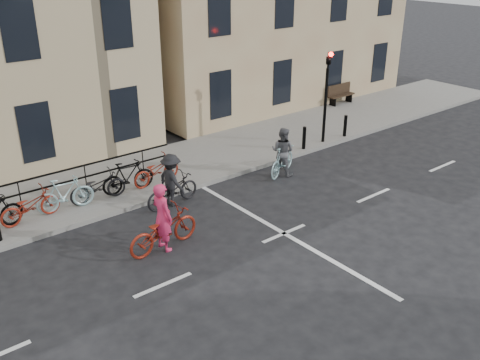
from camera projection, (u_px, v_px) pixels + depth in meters
ground at (284, 234)px, 15.22m from camera, size 120.00×120.00×0.00m
sidewalk at (66, 198)px, 17.18m from camera, size 46.00×4.00×0.15m
traffic_light at (327, 86)px, 20.85m from camera, size 0.18×0.30×3.90m
bollard_east at (304, 138)px, 20.85m from camera, size 0.14×0.14×0.90m
bollard_west at (345, 126)px, 22.22m from camera, size 0.14×0.14×0.90m
bench at (340, 93)px, 26.73m from camera, size 1.60×0.41×0.97m
parked_bikes at (65, 195)px, 16.07m from camera, size 8.30×1.23×1.05m
cyclist_pink at (163, 227)px, 14.22m from camera, size 2.21×0.95×1.92m
cyclist_grey at (282, 156)px, 18.83m from camera, size 1.85×1.17×1.74m
cyclist_dark at (172, 185)px, 16.62m from camera, size 1.96×1.15×1.70m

